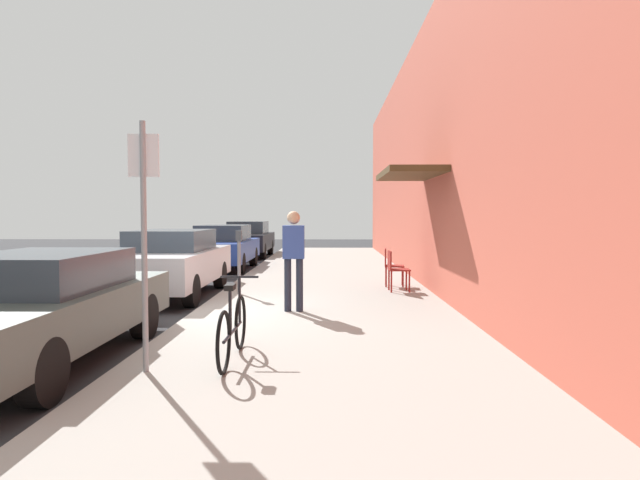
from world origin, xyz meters
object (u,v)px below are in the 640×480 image
(parking_meter, at_px, (239,257))
(cafe_chair_1, at_px, (391,264))
(bicycle_0, at_px, (233,329))
(pedestrian_standing, at_px, (294,253))
(parked_car_1, at_px, (171,262))
(cafe_chair_0, at_px, (395,268))
(street_sign, at_px, (144,226))
(parked_car_0, at_px, (38,306))
(parked_car_3, at_px, (248,239))
(parked_car_2, at_px, (223,247))

(parking_meter, relative_size, cafe_chair_1, 1.52)
(cafe_chair_1, bearing_deg, parking_meter, -158.78)
(bicycle_0, xyz_separation_m, pedestrian_standing, (0.48, 3.11, 0.64))
(parked_car_1, relative_size, cafe_chair_0, 5.06)
(street_sign, xyz_separation_m, bicycle_0, (0.84, 0.44, -1.16))
(parked_car_1, height_order, pedestrian_standing, pedestrian_standing)
(parked_car_0, height_order, pedestrian_standing, pedestrian_standing)
(bicycle_0, distance_m, pedestrian_standing, 3.21)
(cafe_chair_1, bearing_deg, cafe_chair_0, -90.02)
(parked_car_0, bearing_deg, parked_car_3, 90.00)
(parked_car_3, relative_size, street_sign, 1.69)
(parked_car_0, xyz_separation_m, cafe_chair_0, (4.84, 5.32, -0.07))
(bicycle_0, height_order, cafe_chair_0, bicycle_0)
(cafe_chair_1, bearing_deg, parked_car_0, -128.13)
(parked_car_1, height_order, parked_car_2, parked_car_2)
(cafe_chair_1, bearing_deg, parked_car_1, -170.16)
(parked_car_1, height_order, cafe_chair_1, parked_car_1)
(parked_car_0, xyz_separation_m, parked_car_1, (0.00, 5.32, 0.06))
(parked_car_2, height_order, cafe_chair_0, parked_car_2)
(parking_meter, bearing_deg, parked_car_2, 104.08)
(pedestrian_standing, bearing_deg, parked_car_0, -134.41)
(cafe_chair_0, bearing_deg, parked_car_0, -132.26)
(parked_car_3, distance_m, cafe_chair_0, 12.13)
(parked_car_0, relative_size, cafe_chair_1, 5.06)
(parked_car_2, bearing_deg, parked_car_1, -90.00)
(parked_car_0, xyz_separation_m, pedestrian_standing, (2.82, 2.87, 0.43))
(parked_car_1, bearing_deg, cafe_chair_1, 9.84)
(parking_meter, bearing_deg, parked_car_0, -107.60)
(pedestrian_standing, bearing_deg, cafe_chair_0, 50.46)
(cafe_chair_1, relative_size, pedestrian_standing, 0.51)
(cafe_chair_0, bearing_deg, pedestrian_standing, -129.54)
(parked_car_1, bearing_deg, street_sign, -75.96)
(parking_meter, bearing_deg, parked_car_1, 164.25)
(cafe_chair_0, height_order, cafe_chair_1, same)
(cafe_chair_1, bearing_deg, bicycle_0, -111.35)
(parked_car_0, height_order, parking_meter, parking_meter)
(parking_meter, distance_m, cafe_chair_0, 3.33)
(parked_car_2, bearing_deg, parked_car_0, -90.00)
(parked_car_1, relative_size, bicycle_0, 2.57)
(parked_car_3, distance_m, pedestrian_standing, 13.87)
(parked_car_0, distance_m, cafe_chair_0, 7.19)
(parked_car_0, distance_m, pedestrian_standing, 4.05)
(parked_car_1, bearing_deg, parked_car_2, 90.00)
(parked_car_2, bearing_deg, pedestrian_standing, -71.03)
(parked_car_0, relative_size, parking_meter, 3.33)
(cafe_chair_1, bearing_deg, pedestrian_standing, -121.58)
(parked_car_0, height_order, cafe_chair_0, parked_car_0)
(bicycle_0, bearing_deg, parked_car_3, 97.97)
(cafe_chair_0, bearing_deg, street_sign, -119.10)
(parked_car_1, bearing_deg, bicycle_0, -67.23)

